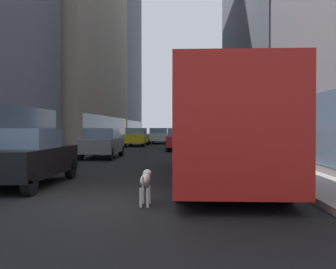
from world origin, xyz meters
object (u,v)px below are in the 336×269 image
at_px(transit_bus, 219,123).
at_px(dalmatian_dog, 146,181).
at_px(traffic_light_near, 288,102).
at_px(car_yellow_taxi, 137,137).
at_px(car_red_coupe, 179,139).
at_px(car_white_van, 159,136).
at_px(car_black_suv, 23,157).
at_px(car_blue_hatchback, 195,134).
at_px(car_grey_wagon, 102,143).

distance_m(transit_bus, dalmatian_dog, 5.11).
height_order(transit_bus, dalmatian_dog, transit_bus).
relative_size(dalmatian_dog, traffic_light_near, 0.28).
bearing_deg(car_yellow_taxi, dalmatian_dog, -82.17).
height_order(car_red_coupe, car_yellow_taxi, same).
height_order(car_white_van, dalmatian_dog, car_white_van).
bearing_deg(car_yellow_taxi, car_white_van, 74.95).
bearing_deg(car_black_suv, car_blue_hatchback, 82.98).
relative_size(car_black_suv, car_blue_hatchback, 0.97).
bearing_deg(car_red_coupe, traffic_light_near, -77.02).
bearing_deg(car_black_suv, car_yellow_taxi, 90.00).
relative_size(car_red_coupe, car_white_van, 0.92).
bearing_deg(dalmatian_dog, car_white_van, 93.67).
bearing_deg(car_black_suv, transit_bus, 20.07).
distance_m(car_blue_hatchback, dalmatian_dog, 48.07).
xyz_separation_m(car_black_suv, car_grey_wagon, (0.00, 10.19, -0.00)).
relative_size(car_black_suv, car_grey_wagon, 1.05).
height_order(car_black_suv, car_blue_hatchback, same).
bearing_deg(car_yellow_taxi, car_red_coupe, -59.96).
relative_size(car_red_coupe, car_blue_hatchback, 1.03).
xyz_separation_m(car_red_coupe, car_blue_hatchback, (1.60, 27.93, 0.00)).
bearing_deg(car_white_van, car_red_coupe, -79.43).
bearing_deg(car_grey_wagon, car_blue_hatchback, 80.99).
bearing_deg(car_white_van, dalmatian_dog, -86.33).
xyz_separation_m(car_grey_wagon, car_white_van, (1.60, 20.25, 0.01)).
bearing_deg(car_black_suv, car_grey_wagon, 90.00).
relative_size(transit_bus, car_grey_wagon, 2.90).
relative_size(transit_bus, car_white_van, 2.41).
distance_m(car_black_suv, car_blue_hatchback, 45.84).
bearing_deg(car_black_suv, car_red_coupe, 77.18).
xyz_separation_m(car_yellow_taxi, traffic_light_near, (7.70, -22.97, 1.61)).
xyz_separation_m(car_red_coupe, car_yellow_taxi, (-4.00, 6.92, 0.00)).
relative_size(car_yellow_taxi, car_white_van, 1.00).
xyz_separation_m(car_black_suv, dalmatian_dog, (3.71, -2.54, -0.31)).
xyz_separation_m(car_red_coupe, car_black_suv, (-4.00, -17.57, 0.00)).
xyz_separation_m(car_yellow_taxi, car_white_van, (1.60, 5.95, 0.00)).
xyz_separation_m(transit_bus, car_blue_hatchback, (0.00, 43.45, -0.95)).
distance_m(car_black_suv, car_grey_wagon, 10.19).
distance_m(car_white_van, dalmatian_dog, 33.04).
relative_size(car_yellow_taxi, traffic_light_near, 1.41).
relative_size(car_black_suv, car_white_van, 0.87).
bearing_deg(car_grey_wagon, transit_bus, -55.50).
height_order(car_red_coupe, traffic_light_near, traffic_light_near).
bearing_deg(car_red_coupe, car_white_van, 100.57).
xyz_separation_m(car_black_suv, car_blue_hatchback, (5.60, 45.50, 0.00)).
distance_m(transit_bus, car_blue_hatchback, 43.46).
height_order(car_blue_hatchback, car_white_van, same).
bearing_deg(dalmatian_dog, traffic_light_near, 45.52).
bearing_deg(car_white_van, transit_bus, -81.98).
xyz_separation_m(car_black_suv, car_yellow_taxi, (-0.00, 24.49, 0.00)).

